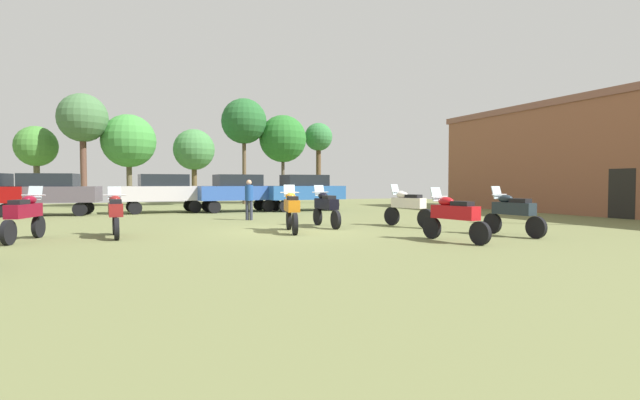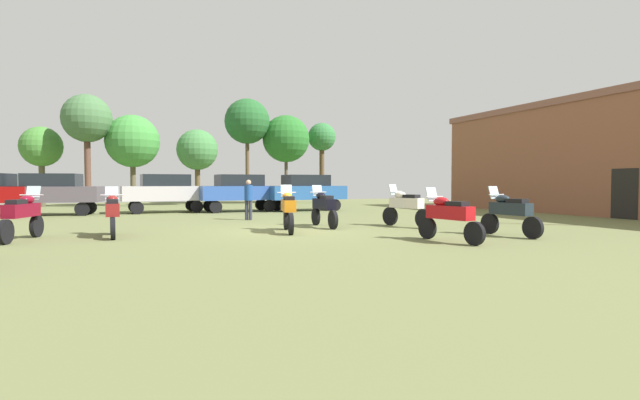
# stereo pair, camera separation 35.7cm
# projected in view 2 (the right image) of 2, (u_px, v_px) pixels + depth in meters

# --- Properties ---
(ground_plane) EXTENTS (44.00, 52.00, 0.02)m
(ground_plane) POSITION_uv_depth(u_px,v_px,m) (287.00, 231.00, 15.11)
(ground_plane) COLOR olive
(brick_building) EXTENTS (6.12, 20.06, 5.81)m
(brick_building) POSITION_uv_depth(u_px,v_px,m) (629.00, 156.00, 22.88)
(brick_building) COLOR brown
(brick_building) RESTS_ON ground
(motorcycle_1) EXTENTS (0.81, 2.18, 1.50)m
(motorcycle_1) POSITION_uv_depth(u_px,v_px,m) (406.00, 206.00, 16.57)
(motorcycle_1) COLOR black
(motorcycle_1) RESTS_ON ground
(motorcycle_2) EXTENTS (0.62, 2.14, 1.46)m
(motorcycle_2) POSITION_uv_depth(u_px,v_px,m) (510.00, 212.00, 13.67)
(motorcycle_2) COLOR black
(motorcycle_2) RESTS_ON ground
(motorcycle_4) EXTENTS (0.81, 2.20, 1.47)m
(motorcycle_4) POSITION_uv_depth(u_px,v_px,m) (22.00, 214.00, 12.62)
(motorcycle_4) COLOR black
(motorcycle_4) RESTS_ON ground
(motorcycle_5) EXTENTS (0.62, 2.10, 1.45)m
(motorcycle_5) POSITION_uv_depth(u_px,v_px,m) (112.00, 212.00, 13.49)
(motorcycle_5) COLOR black
(motorcycle_5) RESTS_ON ground
(motorcycle_6) EXTENTS (0.62, 2.29, 1.48)m
(motorcycle_6) POSITION_uv_depth(u_px,v_px,m) (324.00, 206.00, 16.49)
(motorcycle_6) COLOR black
(motorcycle_6) RESTS_ON ground
(motorcycle_8) EXTENTS (0.69, 2.23, 1.43)m
(motorcycle_8) POSITION_uv_depth(u_px,v_px,m) (449.00, 215.00, 12.34)
(motorcycle_8) COLOR black
(motorcycle_8) RESTS_ON ground
(motorcycle_9) EXTENTS (0.75, 2.25, 1.50)m
(motorcycle_9) POSITION_uv_depth(u_px,v_px,m) (288.00, 209.00, 14.81)
(motorcycle_9) COLOR black
(motorcycle_9) RESTS_ON ground
(car_1) EXTENTS (4.38, 2.01, 2.00)m
(car_1) POSITION_uv_depth(u_px,v_px,m) (306.00, 190.00, 26.09)
(car_1) COLOR black
(car_1) RESTS_ON ground
(car_2) EXTENTS (4.42, 2.10, 2.00)m
(car_2) POSITION_uv_depth(u_px,v_px,m) (239.00, 190.00, 25.26)
(car_2) COLOR black
(car_2) RESTS_ON ground
(car_3) EXTENTS (4.52, 2.42, 2.00)m
(car_3) POSITION_uv_depth(u_px,v_px,m) (53.00, 191.00, 22.43)
(car_3) COLOR black
(car_3) RESTS_ON ground
(car_4) EXTENTS (4.41, 2.09, 2.00)m
(car_4) POSITION_uv_depth(u_px,v_px,m) (166.00, 190.00, 24.46)
(car_4) COLOR black
(car_4) RESTS_ON ground
(person_1) EXTENTS (0.47, 0.47, 1.69)m
(person_1) POSITION_uv_depth(u_px,v_px,m) (249.00, 197.00, 19.59)
(person_1) COLOR #2F3242
(person_1) RESTS_ON ground
(tree_1) EXTENTS (3.55, 3.55, 6.66)m
(tree_1) POSITION_uv_depth(u_px,v_px,m) (286.00, 139.00, 35.34)
(tree_1) COLOR #4E4338
(tree_1) RESTS_ON ground
(tree_2) EXTENTS (2.57, 2.57, 5.19)m
(tree_2) POSITION_uv_depth(u_px,v_px,m) (41.00, 147.00, 30.16)
(tree_2) COLOR brown
(tree_2) RESTS_ON ground
(tree_3) EXTENTS (2.82, 2.82, 5.27)m
(tree_3) POSITION_uv_depth(u_px,v_px,m) (197.00, 150.00, 32.52)
(tree_3) COLOR brown
(tree_3) RESTS_ON ground
(tree_4) EXTENTS (2.21, 2.21, 6.30)m
(tree_4) POSITION_uv_depth(u_px,v_px,m) (322.00, 139.00, 37.06)
(tree_4) COLOR brown
(tree_4) RESTS_ON ground
(tree_5) EXTENTS (3.03, 3.03, 7.17)m
(tree_5) POSITION_uv_depth(u_px,v_px,m) (87.00, 120.00, 29.66)
(tree_5) COLOR brown
(tree_5) RESTS_ON ground
(tree_7) EXTENTS (3.30, 3.30, 7.72)m
(tree_7) POSITION_uv_depth(u_px,v_px,m) (247.00, 122.00, 34.29)
(tree_7) COLOR brown
(tree_7) RESTS_ON ground
(tree_8) EXTENTS (3.50, 3.50, 6.09)m
(tree_8) POSITION_uv_depth(u_px,v_px,m) (133.00, 142.00, 31.23)
(tree_8) COLOR brown
(tree_8) RESTS_ON ground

